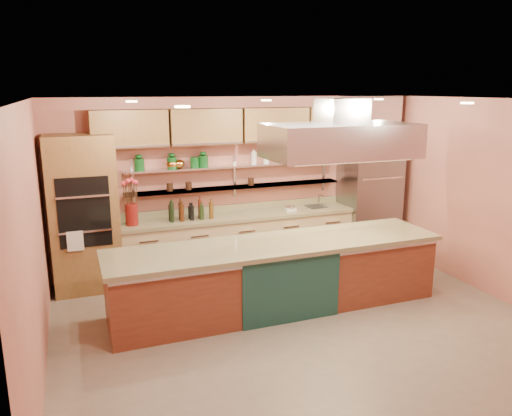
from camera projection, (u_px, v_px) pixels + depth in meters
name	position (u px, v px, depth m)	size (l,w,h in m)	color
floor	(300.00, 325.00, 6.35)	(6.00, 5.00, 0.02)	gray
ceiling	(305.00, 100.00, 5.70)	(6.00, 5.00, 0.02)	black
wall_back	(237.00, 183.00, 8.30)	(6.00, 0.04, 2.80)	#C3705C
wall_front	(447.00, 297.00, 3.75)	(6.00, 0.04, 2.80)	#C3705C
wall_left	(32.00, 245.00, 5.00)	(0.04, 5.00, 2.80)	#C3705C
wall_right	(494.00, 199.00, 7.05)	(0.04, 5.00, 2.80)	#C3705C
oven_stack	(84.00, 214.00, 7.23)	(0.95, 0.64, 2.30)	brown
refrigerator	(369.00, 197.00, 8.86)	(0.95, 0.72, 2.10)	gray
back_counter	(240.00, 242.00, 8.23)	(3.84, 0.64, 0.93)	tan
wall_shelf_lower	(237.00, 187.00, 8.18)	(3.60, 0.26, 0.03)	silver
wall_shelf_upper	(236.00, 166.00, 8.09)	(3.60, 0.26, 0.03)	silver
upper_cabinets	(240.00, 126.00, 7.91)	(4.60, 0.36, 0.55)	brown
range_hood	(340.00, 141.00, 6.64)	(2.00, 1.00, 0.45)	silver
ceiling_downlights	(298.00, 102.00, 5.89)	(4.00, 2.80, 0.02)	#FFE5A5
island	(277.00, 275.00, 6.75)	(4.45, 0.97, 0.93)	brown
flower_vase	(132.00, 214.00, 7.44)	(0.18, 0.18, 0.33)	maroon
oil_bottle_cluster	(191.00, 212.00, 7.76)	(0.74, 0.21, 0.24)	black
kitchen_scale	(290.00, 208.00, 8.36)	(0.17, 0.13, 0.10)	silver
bar_faucet	(319.00, 200.00, 8.64)	(0.03, 0.03, 0.21)	silver
copper_kettle	(179.00, 164.00, 7.75)	(0.18, 0.18, 0.14)	#BA712A
green_canister	(195.00, 162.00, 7.83)	(0.13, 0.13, 0.16)	#0E4316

